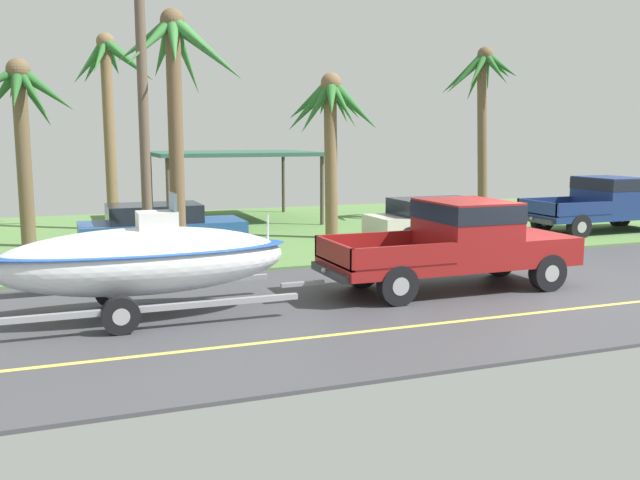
# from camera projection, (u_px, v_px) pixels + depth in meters

# --- Properties ---
(ground) EXTENTS (36.00, 22.00, 0.11)m
(ground) POSITION_uv_depth(u_px,v_px,m) (369.00, 237.00, 22.90)
(ground) COLOR #424247
(pickup_truck_towing) EXTENTS (5.69, 2.05, 1.92)m
(pickup_truck_towing) POSITION_uv_depth(u_px,v_px,m) (464.00, 240.00, 15.02)
(pickup_truck_towing) COLOR maroon
(pickup_truck_towing) RESTS_ON ground
(boat_on_trailer) EXTENTS (6.43, 2.27, 2.26)m
(boat_on_trailer) POSITION_uv_depth(u_px,v_px,m) (142.00, 260.00, 12.62)
(boat_on_trailer) COLOR gray
(boat_on_trailer) RESTS_ON ground
(parked_pickup_background) EXTENTS (5.46, 2.10, 1.91)m
(parked_pickup_background) POSITION_uv_depth(u_px,v_px,m) (607.00, 202.00, 23.73)
(parked_pickup_background) COLOR navy
(parked_pickup_background) RESTS_ON ground
(parked_sedan_near) EXTENTS (4.60, 1.86, 1.38)m
(parked_sedan_near) POSITION_uv_depth(u_px,v_px,m) (439.00, 221.00, 21.64)
(parked_sedan_near) COLOR beige
(parked_sedan_near) RESTS_ON ground
(parked_sedan_far) EXTENTS (4.56, 1.89, 1.38)m
(parked_sedan_far) POSITION_uv_depth(u_px,v_px,m) (161.00, 229.00, 19.77)
(parked_sedan_far) COLOR #234C89
(parked_sedan_far) RESTS_ON ground
(carport_awning) EXTENTS (6.06, 5.08, 2.70)m
(carport_awning) POSITION_uv_depth(u_px,v_px,m) (232.00, 155.00, 26.33)
(carport_awning) COLOR #4C4238
(carport_awning) RESTS_ON ground
(palm_tree_near_left) EXTENTS (3.42, 2.56, 5.49)m
(palm_tree_near_left) POSITION_uv_depth(u_px,v_px,m) (23.00, 112.00, 20.05)
(palm_tree_near_left) COLOR brown
(palm_tree_near_left) RESTS_ON ground
(palm_tree_near_right) EXTENTS (3.00, 3.29, 6.74)m
(palm_tree_near_right) POSITION_uv_depth(u_px,v_px,m) (109.00, 85.00, 23.75)
(palm_tree_near_right) COLOR brown
(palm_tree_near_right) RESTS_ON ground
(palm_tree_mid) EXTENTS (3.03, 2.79, 6.62)m
(palm_tree_mid) POSITION_uv_depth(u_px,v_px,m) (482.00, 90.00, 26.36)
(palm_tree_mid) COLOR brown
(palm_tree_mid) RESTS_ON ground
(palm_tree_far_left) EXTENTS (2.89, 2.76, 5.25)m
(palm_tree_far_left) POSITION_uv_depth(u_px,v_px,m) (330.00, 116.00, 21.81)
(palm_tree_far_left) COLOR brown
(palm_tree_far_left) RESTS_ON ground
(palm_tree_far_right) EXTENTS (3.24, 2.44, 6.32)m
(palm_tree_far_right) POSITION_uv_depth(u_px,v_px,m) (177.00, 78.00, 16.84)
(palm_tree_far_right) COLOR brown
(palm_tree_far_right) RESTS_ON ground
(utility_pole) EXTENTS (0.24, 1.80, 7.37)m
(utility_pole) POSITION_uv_depth(u_px,v_px,m) (144.00, 112.00, 16.25)
(utility_pole) COLOR brown
(utility_pole) RESTS_ON ground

